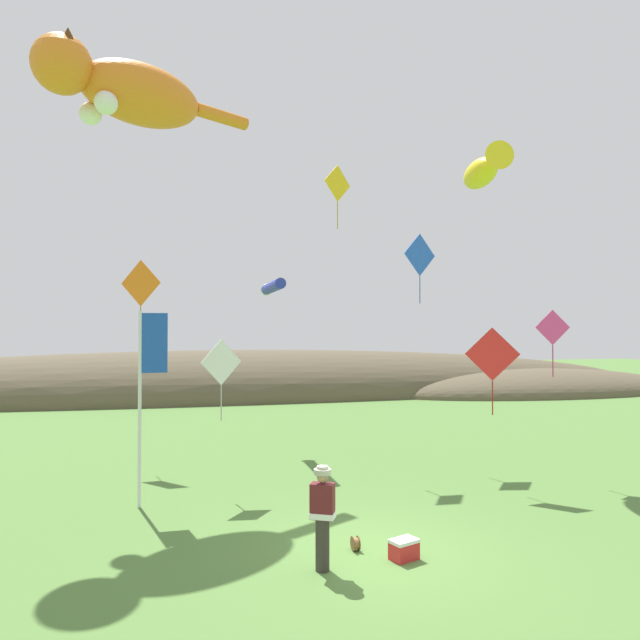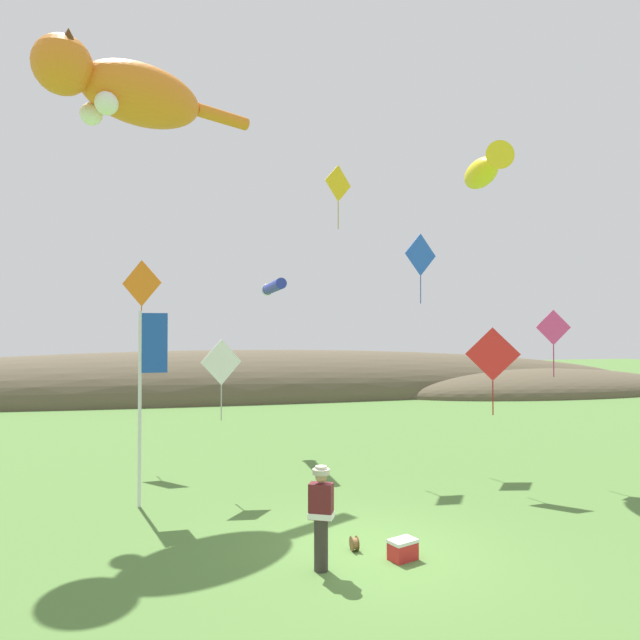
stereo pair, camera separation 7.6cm
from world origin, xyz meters
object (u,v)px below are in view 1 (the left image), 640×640
festival_attendant (322,514)px  kite_diamond_gold (337,184)px  festival_banner_pole (147,378)px  kite_diamond_red (492,355)px  kite_diamond_blue (420,255)px  kite_spool (355,543)px  kite_fish_windsock (483,170)px  kite_tube_streamer (273,287)px  kite_diamond_pink (553,328)px  kite_giant_cat (126,91)px  kite_diamond_white (221,363)px  kite_diamond_orange (141,284)px  picnic_cooler (404,549)px

festival_attendant → kite_diamond_gold: (2.66, 8.40, 7.95)m
festival_banner_pole → kite_diamond_gold: size_ratio=2.16×
kite_diamond_red → kite_diamond_blue: kite_diamond_blue is taller
kite_diamond_red → kite_diamond_blue: bearing=96.2°
festival_attendant → kite_spool: bearing=40.8°
festival_banner_pole → kite_fish_windsock: kite_fish_windsock is taller
kite_tube_streamer → kite_diamond_pink: (7.12, -5.31, -1.44)m
festival_banner_pole → kite_giant_cat: size_ratio=0.77×
festival_banner_pole → kite_giant_cat: (-0.73, 2.60, 7.75)m
kite_diamond_pink → kite_diamond_white: 9.27m
kite_diamond_white → kite_diamond_orange: bearing=116.9°
festival_attendant → kite_spool: size_ratio=6.60×
kite_fish_windsock → kite_tube_streamer: bearing=145.4°
festival_attendant → kite_tube_streamer: bearing=85.6°
picnic_cooler → kite_giant_cat: 13.70m
kite_diamond_white → kite_diamond_blue: 7.79m
festival_attendant → kite_diamond_blue: bearing=55.7°
festival_attendant → kite_spool: festival_attendant is taller
kite_giant_cat → kite_diamond_pink: 13.66m
kite_diamond_orange → kite_diamond_blue: 9.04m
kite_spool → kite_giant_cat: kite_giant_cat is taller
kite_tube_streamer → kite_diamond_blue: size_ratio=1.31×
festival_banner_pole → kite_diamond_pink: size_ratio=2.40×
kite_fish_windsock → kite_diamond_white: kite_fish_windsock is taller
festival_attendant → picnic_cooler: size_ratio=3.10×
kite_giant_cat → kite_fish_windsock: 10.56m
kite_tube_streamer → kite_diamond_red: (4.90, -5.83, -2.14)m
kite_diamond_gold → kite_diamond_red: 7.61m
picnic_cooler → kite_tube_streamer: (-0.77, 9.74, 5.41)m
kite_diamond_orange → kite_diamond_white: size_ratio=1.15×
kite_giant_cat → kite_diamond_blue: kite_giant_cat is taller
kite_diamond_pink → kite_diamond_white: size_ratio=0.92×
kite_fish_windsock → kite_diamond_blue: bearing=124.4°
kite_spool → picnic_cooler: bearing=-39.5°
kite_diamond_red → kite_tube_streamer: bearing=130.0°
kite_spool → kite_tube_streamer: (-0.05, 9.14, 5.46)m
kite_diamond_pink → kite_diamond_orange: kite_diamond_orange is taller
kite_tube_streamer → kite_diamond_pink: size_ratio=1.58×
festival_attendant → kite_diamond_orange: kite_diamond_orange is taller
festival_attendant → kite_diamond_pink: bearing=29.9°
kite_giant_cat → kite_diamond_white: kite_giant_cat is taller
kite_fish_windsock → kite_diamond_red: (-0.85, -1.86, -5.47)m
festival_attendant → kite_diamond_gold: 11.87m
kite_diamond_gold → kite_diamond_orange: 7.13m
picnic_cooler → festival_attendant: bearing=-176.1°
kite_tube_streamer → kite_diamond_orange: (-4.31, -0.31, 0.00)m
picnic_cooler → kite_diamond_white: kite_diamond_white is taller
kite_spool → kite_giant_cat: bearing=126.4°
kite_tube_streamer → kite_diamond_white: 5.64m
kite_spool → kite_fish_windsock: bearing=42.2°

